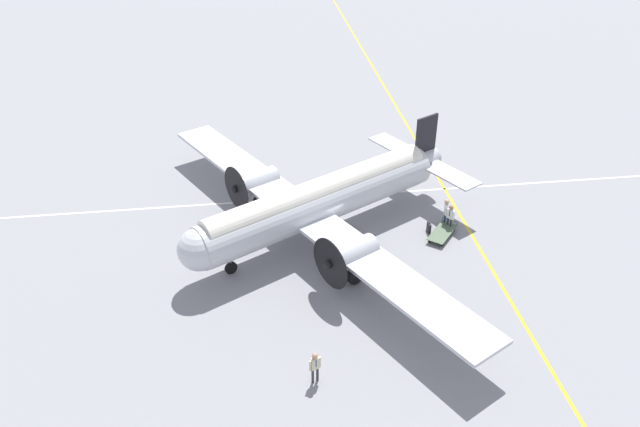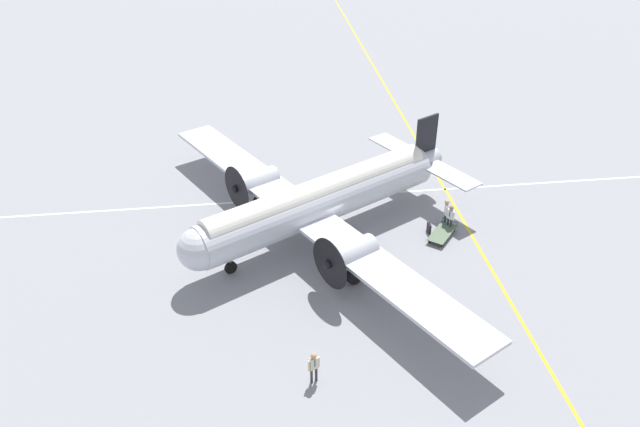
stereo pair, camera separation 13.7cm
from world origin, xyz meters
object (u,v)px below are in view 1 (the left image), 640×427
at_px(passenger_boarding, 450,215).
at_px(baggage_cart, 442,232).
at_px(airliner_main, 315,203).
at_px(ramp_agent, 446,210).
at_px(suitcase_near_door, 429,227).
at_px(crew_foreground, 315,365).

distance_m(passenger_boarding, baggage_cart, 1.16).
xyz_separation_m(airliner_main, passenger_boarding, (0.15, 7.99, -1.38)).
bearing_deg(baggage_cart, passenger_boarding, 176.25).
xyz_separation_m(ramp_agent, suitcase_near_door, (0.59, -1.13, -0.79)).
bearing_deg(passenger_boarding, airliner_main, 56.13).
xyz_separation_m(airliner_main, crew_foreground, (10.86, -1.30, -1.38)).
xyz_separation_m(suitcase_near_door, baggage_cart, (0.57, 0.65, -0.03)).
distance_m(passenger_boarding, suitcase_near_door, 1.44).
bearing_deg(crew_foreground, baggage_cart, -153.91).
height_order(crew_foreground, passenger_boarding, passenger_boarding).
height_order(ramp_agent, baggage_cart, ramp_agent).
height_order(passenger_boarding, baggage_cart, passenger_boarding).
bearing_deg(suitcase_near_door, ramp_agent, 117.75).
height_order(ramp_agent, suitcase_near_door, ramp_agent).
bearing_deg(ramp_agent, passenger_boarding, 30.92).
xyz_separation_m(crew_foreground, passenger_boarding, (-10.71, 9.29, 0.01)).
distance_m(passenger_boarding, ramp_agent, 0.53).
relative_size(passenger_boarding, suitcase_near_door, 2.60).
bearing_deg(airliner_main, passenger_boarding, 149.56).
bearing_deg(airliner_main, suitcase_near_door, 148.66).
height_order(airliner_main, suitcase_near_door, airliner_main).
bearing_deg(baggage_cart, ramp_agent, -163.63).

